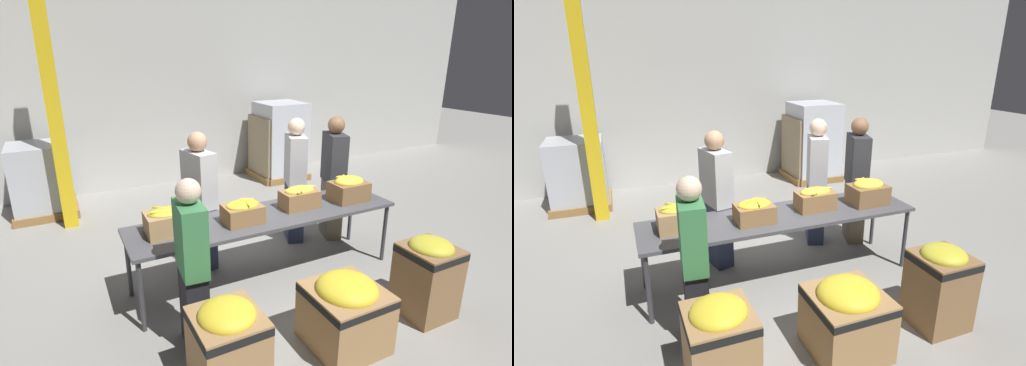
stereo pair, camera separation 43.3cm
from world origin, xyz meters
The scene contains 18 objects.
ground_plane centered at (0.00, 0.00, 0.00)m, with size 30.00×30.00×0.00m, color gray.
wall_back centered at (0.00, 4.18, 2.00)m, with size 16.00×0.08×4.00m.
sorting_table centered at (0.00, 0.00, 0.77)m, with size 3.22×0.79×0.82m.
banana_box_0 centered at (-1.15, 0.04, 0.96)m, with size 0.46×0.33×0.29m.
banana_box_1 centered at (-0.34, -0.07, 0.94)m, with size 0.43×0.31×0.27m.
banana_box_2 centered at (0.46, 0.02, 0.95)m, with size 0.46×0.28×0.27m.
banana_box_3 centered at (1.15, -0.04, 0.98)m, with size 0.46×0.34×0.32m.
volunteer_0 centered at (-0.60, 0.61, 0.86)m, with size 0.33×0.51×1.74m.
volunteer_1 centered at (1.40, 0.59, 0.88)m, with size 0.38×0.53×1.78m.
volunteer_2 centered at (0.86, 0.75, 0.88)m, with size 0.39×0.53×1.77m.
volunteer_3 centered at (-1.15, -0.74, 0.81)m, with size 0.26×0.46×1.63m.
donation_bin_0 centered at (-1.09, -1.37, 0.43)m, with size 0.54×0.54×0.81m.
donation_bin_1 centered at (0.07, -1.37, 0.37)m, with size 0.66×0.66×0.71m.
donation_bin_2 centered at (1.12, -1.37, 0.46)m, with size 0.51×0.51×0.86m.
support_pillar centered at (-2.03, 2.72, 2.00)m, with size 0.21×0.21×4.00m.
pallet_stack_0 centered at (2.19, 3.43, 0.80)m, with size 0.99×0.99×1.62m.
pallet_stack_1 centered at (2.14, 3.49, 0.66)m, with size 1.01×1.01×1.34m.
pallet_stack_2 centered at (-2.37, 3.45, 0.59)m, with size 0.98×0.98×1.20m.
Camera 2 is at (-1.67, -3.94, 2.63)m, focal length 28.00 mm.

